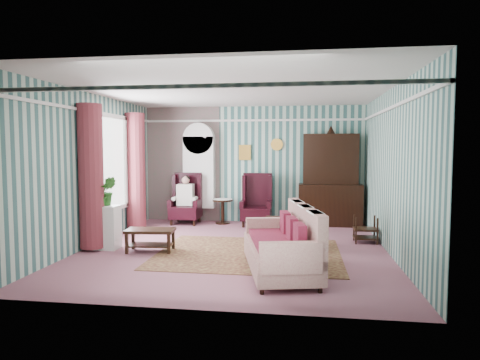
# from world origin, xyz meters

# --- Properties ---
(floor) EXTENTS (6.00, 6.00, 0.00)m
(floor) POSITION_xyz_m (0.00, 0.00, 0.00)
(floor) COLOR #915464
(floor) RESTS_ON ground
(room_shell) EXTENTS (5.53, 6.02, 2.91)m
(room_shell) POSITION_xyz_m (-0.62, 0.18, 2.01)
(room_shell) COLOR #325C59
(room_shell) RESTS_ON ground
(bookcase) EXTENTS (0.80, 0.28, 2.24)m
(bookcase) POSITION_xyz_m (-1.35, 2.84, 1.12)
(bookcase) COLOR white
(bookcase) RESTS_ON floor
(dresser_hutch) EXTENTS (1.50, 0.56, 2.36)m
(dresser_hutch) POSITION_xyz_m (1.90, 2.72, 1.18)
(dresser_hutch) COLOR black
(dresser_hutch) RESTS_ON floor
(wingback_left) EXTENTS (0.76, 0.80, 1.25)m
(wingback_left) POSITION_xyz_m (-1.60, 2.45, 0.62)
(wingback_left) COLOR black
(wingback_left) RESTS_ON floor
(wingback_right) EXTENTS (0.76, 0.80, 1.25)m
(wingback_right) POSITION_xyz_m (0.15, 2.45, 0.62)
(wingback_right) COLOR black
(wingback_right) RESTS_ON floor
(seated_woman) EXTENTS (0.44, 0.40, 1.18)m
(seated_woman) POSITION_xyz_m (-1.60, 2.45, 0.59)
(seated_woman) COLOR silver
(seated_woman) RESTS_ON floor
(round_side_table) EXTENTS (0.50, 0.50, 0.60)m
(round_side_table) POSITION_xyz_m (-0.70, 2.60, 0.30)
(round_side_table) COLOR black
(round_side_table) RESTS_ON floor
(nest_table) EXTENTS (0.45, 0.38, 0.54)m
(nest_table) POSITION_xyz_m (2.47, 0.90, 0.27)
(nest_table) COLOR black
(nest_table) RESTS_ON floor
(plant_stand) EXTENTS (0.55, 0.35, 0.80)m
(plant_stand) POSITION_xyz_m (-2.40, -0.30, 0.40)
(plant_stand) COLOR silver
(plant_stand) RESTS_ON floor
(rug) EXTENTS (3.20, 2.60, 0.01)m
(rug) POSITION_xyz_m (0.30, -0.30, 0.01)
(rug) COLOR #4D1921
(rug) RESTS_ON floor
(sofa) EXTENTS (1.30, 2.18, 0.97)m
(sofa) POSITION_xyz_m (0.90, -1.40, 0.48)
(sofa) COLOR beige
(sofa) RESTS_ON floor
(floral_armchair) EXTENTS (0.73, 0.74, 1.02)m
(floral_armchair) POSITION_xyz_m (0.83, 0.33, 0.51)
(floral_armchair) COLOR #BEB193
(floral_armchair) RESTS_ON floor
(coffee_table) EXTENTS (0.89, 0.54, 0.41)m
(coffee_table) POSITION_xyz_m (-1.47, -0.40, 0.20)
(coffee_table) COLOR black
(coffee_table) RESTS_ON floor
(potted_plant_a) EXTENTS (0.37, 0.32, 0.40)m
(potted_plant_a) POSITION_xyz_m (-2.41, -0.38, 1.00)
(potted_plant_a) COLOR #25561B
(potted_plant_a) RESTS_ON plant_stand
(potted_plant_b) EXTENTS (0.36, 0.33, 0.54)m
(potted_plant_b) POSITION_xyz_m (-2.34, -0.24, 1.07)
(potted_plant_b) COLOR #275A1C
(potted_plant_b) RESTS_ON plant_stand
(potted_plant_c) EXTENTS (0.25, 0.25, 0.42)m
(potted_plant_c) POSITION_xyz_m (-2.44, -0.27, 1.01)
(potted_plant_c) COLOR #214E18
(potted_plant_c) RESTS_ON plant_stand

